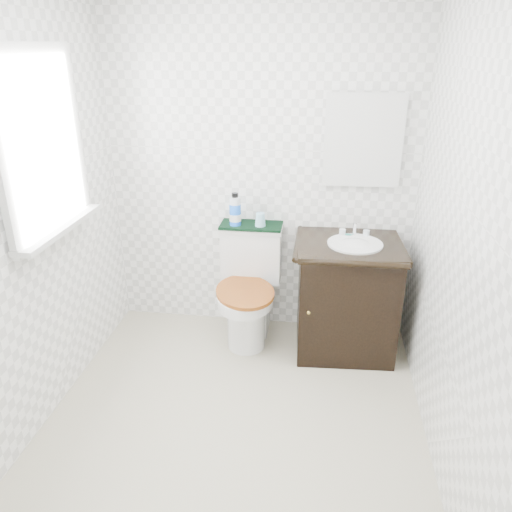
% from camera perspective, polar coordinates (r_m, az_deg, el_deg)
% --- Properties ---
extents(floor, '(2.40, 2.40, 0.00)m').
position_cam_1_polar(floor, '(3.08, -2.61, -18.60)').
color(floor, '#BFB59A').
rests_on(floor, ground).
extents(wall_back, '(2.40, 0.00, 2.40)m').
position_cam_1_polar(wall_back, '(3.59, 0.49, 9.44)').
color(wall_back, white).
rests_on(wall_back, ground).
extents(wall_front, '(2.40, 0.00, 2.40)m').
position_cam_1_polar(wall_front, '(1.43, -12.38, -14.07)').
color(wall_front, white).
rests_on(wall_front, ground).
extents(wall_left, '(0.00, 2.40, 2.40)m').
position_cam_1_polar(wall_left, '(2.86, -25.33, 3.59)').
color(wall_left, white).
rests_on(wall_left, ground).
extents(wall_right, '(0.00, 2.40, 2.40)m').
position_cam_1_polar(wall_right, '(2.50, 22.52, 1.41)').
color(wall_right, white).
rests_on(wall_right, ground).
extents(window, '(0.02, 0.70, 0.90)m').
position_cam_1_polar(window, '(2.97, -23.47, 11.60)').
color(window, white).
rests_on(window, wall_left).
extents(mirror, '(0.50, 0.02, 0.60)m').
position_cam_1_polar(mirror, '(3.49, 12.17, 12.75)').
color(mirror, silver).
rests_on(mirror, wall_back).
extents(toilet, '(0.51, 0.69, 0.84)m').
position_cam_1_polar(toilet, '(3.67, -0.80, -4.18)').
color(toilet, white).
rests_on(toilet, floor).
extents(vanity, '(0.74, 0.64, 0.92)m').
position_cam_1_polar(vanity, '(3.56, 10.29, -4.32)').
color(vanity, black).
rests_on(vanity, floor).
extents(trash_bin, '(0.21, 0.18, 0.29)m').
position_cam_1_polar(trash_bin, '(3.65, 6.84, -8.42)').
color(trash_bin, white).
rests_on(trash_bin, floor).
extents(towel, '(0.44, 0.22, 0.02)m').
position_cam_1_polar(towel, '(3.59, -0.54, 3.53)').
color(towel, black).
rests_on(towel, toilet).
extents(mouthwash_bottle, '(0.08, 0.08, 0.24)m').
position_cam_1_polar(mouthwash_bottle, '(3.54, -2.40, 5.23)').
color(mouthwash_bottle, blue).
rests_on(mouthwash_bottle, towel).
extents(cup, '(0.08, 0.08, 0.10)m').
position_cam_1_polar(cup, '(3.54, 0.49, 4.20)').
color(cup, '#85C2DB').
rests_on(cup, towel).
extents(soap_bar, '(0.07, 0.05, 0.02)m').
position_cam_1_polar(soap_bar, '(3.51, 10.46, 2.39)').
color(soap_bar, '#1C8777').
rests_on(soap_bar, vanity).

